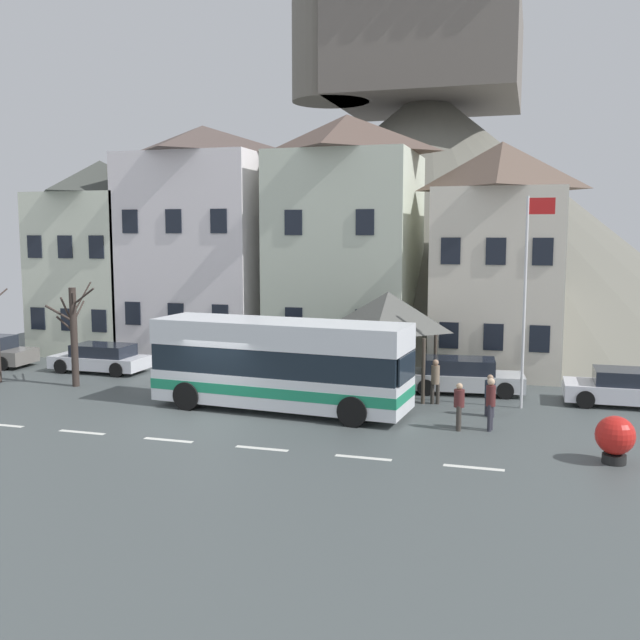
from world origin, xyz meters
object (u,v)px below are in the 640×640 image
townhouse_00 (103,256)px  harbour_buoy (615,437)px  pedestrian_01 (491,400)px  pedestrian_03 (490,394)px  bus_shelter (388,312)px  townhouse_01 (205,242)px  parked_car_01 (101,358)px  parked_car_00 (463,376)px  transit_bus (280,365)px  hilltop_castle (425,201)px  pedestrian_02 (435,379)px  public_bench (446,371)px  flagpole (527,288)px  townhouse_03 (499,257)px  pedestrian_00 (459,404)px  bare_tree_01 (74,333)px  townhouse_02 (346,241)px  parked_car_02 (626,388)px

townhouse_00 → harbour_buoy: townhouse_00 is taller
pedestrian_01 → pedestrian_03: pedestrian_01 is taller
bus_shelter → pedestrian_01: size_ratio=2.33×
townhouse_01 → parked_car_01: size_ratio=2.67×
parked_car_00 → pedestrian_03: bearing=-76.4°
parked_car_01 → pedestrian_03: bearing=170.4°
transit_bus → pedestrian_01: bearing=-0.3°
bus_shelter → parked_car_01: (-13.04, 0.27, -2.52)m
bus_shelter → hilltop_castle: bearing=94.7°
transit_bus → pedestrian_02: size_ratio=5.65×
bus_shelter → public_bench: 4.13m
transit_bus → pedestrian_01: 7.26m
flagpole → hilltop_castle: bearing=106.8°
townhouse_03 → pedestrian_00: 11.66m
bus_shelter → pedestrian_00: bus_shelter is taller
flagpole → parked_car_01: bearing=174.9°
townhouse_03 → pedestrian_01: (0.34, -10.63, -4.11)m
townhouse_01 → harbour_buoy: townhouse_01 is taller
pedestrian_02 → harbour_buoy: size_ratio=1.26×
townhouse_01 → transit_bus: (7.58, -9.99, -4.13)m
townhouse_03 → pedestrian_00: bearing=-93.2°
townhouse_03 → transit_bus: 12.62m
townhouse_00 → hilltop_castle: bearing=47.4°
parked_car_01 → pedestrian_03: 17.41m
parked_car_00 → harbour_buoy: bearing=-63.8°
public_bench → flagpole: size_ratio=0.23×
transit_bus → pedestrian_02: transit_bus is taller
pedestrian_00 → pedestrian_01: bearing=12.7°
parked_car_01 → public_bench: size_ratio=2.48×
townhouse_01 → flagpole: size_ratio=1.54×
pedestrian_00 → bare_tree_01: bare_tree_01 is taller
pedestrian_02 → bare_tree_01: size_ratio=0.39×
townhouse_00 → bare_tree_01: townhouse_00 is taller
parked_car_00 → pedestrian_01: bearing=-81.4°
hilltop_castle → transit_bus: (-1.19, -25.84, -6.73)m
bare_tree_01 → pedestrian_00: bearing=-8.1°
townhouse_03 → hilltop_castle: bearing=109.7°
townhouse_00 → bus_shelter: 17.57m
townhouse_02 → transit_bus: bearing=-89.0°
townhouse_00 → hilltop_castle: hilltop_castle is taller
harbour_buoy → townhouse_01: bearing=144.5°
pedestrian_03 → bare_tree_01: (-16.39, 0.20, 1.42)m
parked_car_02 → pedestrian_00: (-5.43, -5.04, 0.19)m
pedestrian_02 → townhouse_03: bearing=76.6°
parked_car_02 → harbour_buoy: size_ratio=3.18×
townhouse_00 → pedestrian_02: 20.38m
townhouse_02 → pedestrian_01: size_ratio=6.92×
pedestrian_01 → parked_car_01: bearing=164.0°
townhouse_01 → pedestrian_00: (13.84, -10.84, -4.89)m
public_bench → pedestrian_00: bearing=-80.3°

